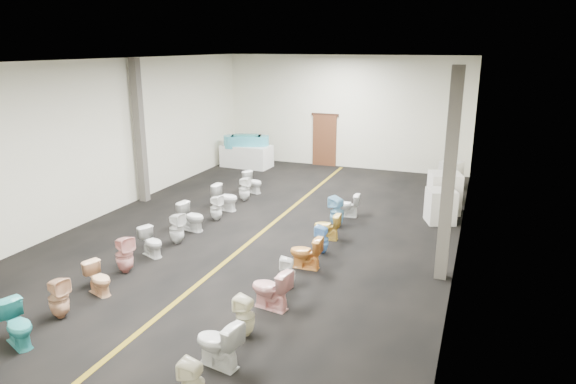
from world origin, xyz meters
name	(u,v)px	position (x,y,z in m)	size (l,w,h in m)	color
floor	(267,228)	(0.00, 0.00, 0.00)	(16.00, 16.00, 0.00)	black
ceiling	(265,60)	(0.00, 0.00, 4.50)	(16.00, 16.00, 0.00)	black
wall_back	(344,112)	(0.00, 8.00, 2.25)	(10.00, 10.00, 0.00)	beige
wall_front	(11,265)	(0.00, -8.00, 2.25)	(10.00, 10.00, 0.00)	beige
wall_left	(112,136)	(-5.00, 0.00, 2.25)	(16.00, 16.00, 0.00)	beige
wall_right	(465,163)	(5.00, 0.00, 2.25)	(16.00, 16.00, 0.00)	beige
aisle_stripe	(267,228)	(0.00, 0.00, 0.00)	(0.12, 15.60, 0.01)	#7E6412
back_door	(325,141)	(-0.80, 7.94, 1.05)	(1.00, 0.10, 2.10)	#562D19
door_frame	(325,115)	(-0.80, 7.95, 2.12)	(1.15, 0.08, 0.10)	#331C11
column_left	(140,132)	(-4.75, 1.00, 2.25)	(0.25, 0.25, 4.50)	#59544C
column_right	(449,177)	(4.75, -1.50, 2.25)	(0.25, 0.25, 4.50)	#59544C
display_table	(247,156)	(-3.72, 6.54, 0.45)	(2.01, 1.01, 0.90)	white
bathtub	(246,141)	(-3.72, 6.54, 1.07)	(1.80, 1.05, 0.55)	#41A9BD
appliance_crate_a	(441,206)	(4.40, 2.21, 0.48)	(0.75, 0.75, 0.96)	beige
appliance_crate_b	(444,193)	(4.40, 3.22, 0.60)	(0.88, 0.88, 1.21)	silver
appliance_crate_c	(447,189)	(4.40, 4.59, 0.37)	(0.66, 0.66, 0.75)	silver
appliance_crate_d	(451,175)	(4.40, 6.17, 0.47)	(0.66, 0.66, 0.95)	beige
toilet_left_0	(18,325)	(-1.64, -6.75, 0.38)	(0.42, 0.74, 0.75)	teal
toilet_left_1	(59,298)	(-1.67, -5.80, 0.40)	(0.36, 0.37, 0.80)	#DCA67F
toilet_left_2	(99,279)	(-1.64, -4.77, 0.33)	(0.37, 0.65, 0.66)	#F3BA89
toilet_left_3	(124,254)	(-1.81, -3.75, 0.42)	(0.38, 0.39, 0.85)	pink
toilet_left_4	(152,242)	(-1.81, -2.74, 0.34)	(0.38, 0.67, 0.69)	silver
toilet_left_5	(177,228)	(-1.69, -1.85, 0.40)	(0.36, 0.37, 0.81)	white
toilet_left_6	(192,217)	(-1.85, -0.87, 0.38)	(0.43, 0.75, 0.77)	silver
toilet_left_7	(216,208)	(-1.63, 0.10, 0.37)	(0.34, 0.34, 0.75)	white
toilet_left_8	(226,198)	(-1.82, 1.04, 0.40)	(0.44, 0.78, 0.79)	white
toilet_left_9	(244,189)	(-1.71, 2.14, 0.40)	(0.36, 0.36, 0.79)	white
toilet_left_10	(253,182)	(-1.85, 3.11, 0.36)	(0.40, 0.71, 0.72)	white
toilet_right_0	(193,384)	(1.91, -7.04, 0.36)	(0.33, 0.33, 0.73)	beige
toilet_right_1	(218,343)	(1.78, -6.07, 0.40)	(0.45, 0.78, 0.80)	silver
toilet_right_2	(245,316)	(1.79, -5.12, 0.37)	(0.33, 0.34, 0.74)	#F2EBC4
toilet_right_3	(271,289)	(1.83, -4.08, 0.40)	(0.45, 0.79, 0.81)	#F2A9A5
toilet_right_4	(288,273)	(1.83, -3.16, 0.34)	(0.31, 0.31, 0.68)	white
toilet_right_5	(306,253)	(1.85, -2.10, 0.37)	(0.42, 0.73, 0.75)	orange
toilet_right_6	(322,239)	(1.94, -1.12, 0.35)	(0.31, 0.32, 0.69)	#73AFE7
toilet_right_7	(327,226)	(1.78, -0.20, 0.35)	(0.39, 0.68, 0.69)	gold
toilet_right_8	(337,212)	(1.76, 0.81, 0.43)	(0.39, 0.40, 0.86)	#78B6DB
toilet_right_9	(348,205)	(1.81, 1.79, 0.35)	(0.39, 0.68, 0.69)	white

